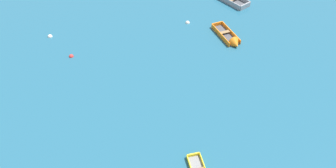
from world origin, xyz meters
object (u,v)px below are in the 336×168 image
mooring_buoy_between_boats_right (50,37)px  mooring_buoy_near_foreground (71,57)px  mooring_buoy_trailing (188,23)px  rowboat_orange_cluster_outer (231,40)px

mooring_buoy_between_boats_right → mooring_buoy_near_foreground: mooring_buoy_between_boats_right is taller
mooring_buoy_trailing → mooring_buoy_near_foreground: bearing=-151.7°
rowboat_orange_cluster_outer → mooring_buoy_near_foreground: size_ratio=10.04×
rowboat_orange_cluster_outer → mooring_buoy_near_foreground: (-14.19, -2.50, -0.19)m
mooring_buoy_near_foreground → mooring_buoy_trailing: bearing=28.3°
mooring_buoy_between_boats_right → mooring_buoy_trailing: (13.01, 2.62, 0.00)m
mooring_buoy_near_foreground → mooring_buoy_between_boats_right: bearing=132.9°
rowboat_orange_cluster_outer → mooring_buoy_between_boats_right: size_ratio=9.28×
mooring_buoy_near_foreground → rowboat_orange_cluster_outer: bearing=10.0°
rowboat_orange_cluster_outer → mooring_buoy_between_boats_right: rowboat_orange_cluster_outer is taller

